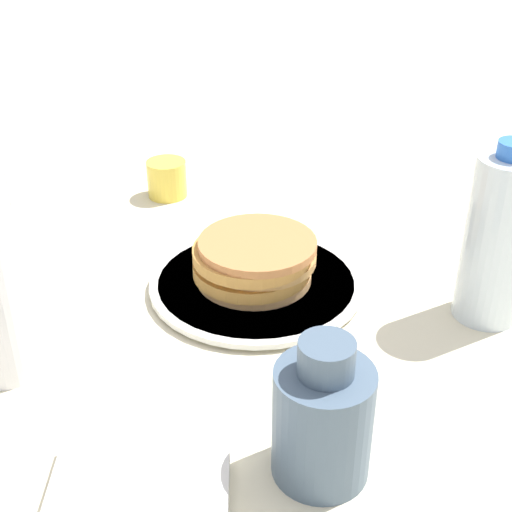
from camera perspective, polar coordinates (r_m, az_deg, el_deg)
ground_plane at (r=0.89m, az=1.56°, el=-2.88°), size 4.00×4.00×0.00m
plate at (r=0.89m, az=-0.00°, el=-2.21°), size 0.27×0.27×0.01m
pancake_stack at (r=0.88m, az=-0.17°, el=-0.29°), size 0.15×0.15×0.06m
juice_glass at (r=1.13m, az=-7.14°, el=6.16°), size 0.06×0.06×0.06m
cream_jug at (r=0.63m, az=5.35°, el=-12.78°), size 0.09×0.09×0.14m
water_bottle_mid at (r=0.84m, az=18.81°, el=1.32°), size 0.08×0.08×0.22m
napkin at (r=0.64m, az=-9.32°, el=-18.26°), size 0.15×0.12×0.02m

